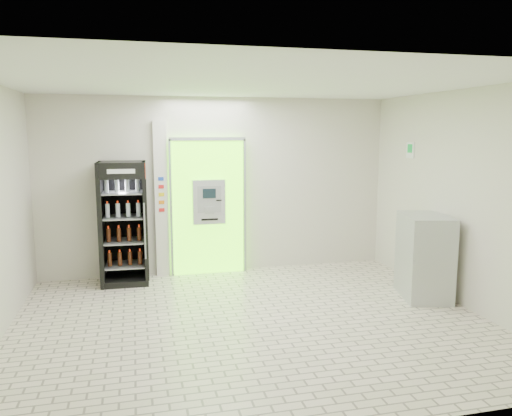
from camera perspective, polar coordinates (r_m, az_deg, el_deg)
name	(u,v)px	position (r m, az deg, el deg)	size (l,w,h in m)	color
ground	(252,322)	(6.57, -0.45, -12.91)	(6.00, 6.00, 0.00)	beige
room_shell	(252,179)	(6.13, -0.47, 3.30)	(6.00, 6.00, 6.00)	beige
atm_assembly	(208,206)	(8.53, -5.49, 0.26)	(1.30, 0.24, 2.33)	#68FF12
pillar	(161,199)	(8.48, -10.77, 0.97)	(0.22, 0.11, 2.60)	silver
beverage_cooler	(124,225)	(8.25, -14.87, -1.92)	(0.76, 0.71, 1.96)	black
steel_cabinet	(424,256)	(7.74, 18.68, -5.25)	(0.83, 1.04, 1.23)	#AFB2B7
exit_sign	(410,150)	(8.56, 17.23, 6.33)	(0.02, 0.22, 0.26)	white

